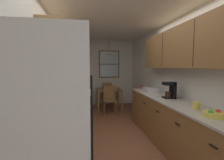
{
  "coord_description": "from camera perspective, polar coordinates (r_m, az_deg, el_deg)",
  "views": [
    {
      "loc": [
        -0.6,
        -2.61,
        1.52
      ],
      "look_at": [
        0.05,
        1.29,
        1.18
      ],
      "focal_mm": 24.92,
      "sensor_mm": 36.0,
      "label": 1
    }
  ],
  "objects": [
    {
      "name": "dining_chair_far",
      "position": [
        6.23,
        -1.91,
        -4.56
      ],
      "size": [
        0.42,
        0.42,
        0.9
      ],
      "color": "brown",
      "rests_on": "ground"
    },
    {
      "name": "counter_right",
      "position": [
        3.26,
        21.23,
        -14.62
      ],
      "size": [
        0.64,
        3.23,
        0.9
      ],
      "color": "brown",
      "rests_on": "ground"
    },
    {
      "name": "dining_chair_near",
      "position": [
        5.09,
        -0.94,
        -6.69
      ],
      "size": [
        0.41,
        0.41,
        0.9
      ],
      "color": "brown",
      "rests_on": "ground"
    },
    {
      "name": "upper_cabinets_left",
      "position": [
        3.42,
        -18.85,
        10.35
      ],
      "size": [
        0.33,
        2.04,
        0.75
      ],
      "color": "brown"
    },
    {
      "name": "table_serving_bowl",
      "position": [
        5.67,
        -1.38,
        -2.92
      ],
      "size": [
        0.22,
        0.22,
        0.06
      ],
      "primitive_type": "cylinder",
      "color": "#E0D14C",
      "rests_on": "dining_table"
    },
    {
      "name": "dish_towel",
      "position": [
        2.49,
        -10.14,
        -19.43
      ],
      "size": [
        0.02,
        0.16,
        0.24
      ],
      "primitive_type": "cube",
      "color": "silver"
    },
    {
      "name": "storage_canister",
      "position": [
        2.73,
        -17.86,
        -6.64
      ],
      "size": [
        0.11,
        0.11,
        0.18
      ],
      "color": "#265999",
      "rests_on": "counter_left"
    },
    {
      "name": "wall_right",
      "position": [
        4.11,
        18.84,
        1.18
      ],
      "size": [
        0.1,
        9.0,
        2.55
      ],
      "primitive_type": "cube",
      "color": "silver",
      "rests_on": "ground"
    },
    {
      "name": "ceiling_slab",
      "position": [
        3.81,
        -0.06,
        21.14
      ],
      "size": [
        4.4,
        9.0,
        0.08
      ],
      "primitive_type": "cube",
      "color": "white"
    },
    {
      "name": "fruit_bowl",
      "position": [
        2.35,
        33.25,
        -10.37
      ],
      "size": [
        0.25,
        0.25,
        0.09
      ],
      "color": "#E5D14C",
      "rests_on": "counter_right"
    },
    {
      "name": "wall_back",
      "position": [
        6.3,
        -4.02,
        2.63
      ],
      "size": [
        4.4,
        0.1,
        2.55
      ],
      "primitive_type": "cube",
      "color": "silver",
      "rests_on": "ground"
    },
    {
      "name": "ground_plane",
      "position": [
        3.97,
        -0.06,
        -17.69
      ],
      "size": [
        12.0,
        12.0,
        0.0
      ],
      "primitive_type": "plane",
      "color": "brown"
    },
    {
      "name": "mug_by_coffeemaker",
      "position": [
        4.43,
        11.0,
        -2.67
      ],
      "size": [
        0.12,
        0.08,
        0.09
      ],
      "color": "#BF3F33",
      "rests_on": "counter_right"
    },
    {
      "name": "microwave_over_range",
      "position": [
        2.18,
        -23.14,
        7.17
      ],
      "size": [
        0.39,
        0.57,
        0.31
      ],
      "color": "silver"
    },
    {
      "name": "trash_bin",
      "position": [
        4.81,
        -10.53,
        -9.45
      ],
      "size": [
        0.3,
        0.3,
        0.68
      ],
      "primitive_type": "cylinder",
      "color": "#3F3F42",
      "rests_on": "ground"
    },
    {
      "name": "pendant_light",
      "position": [
        5.59,
        -1.19,
        9.88
      ],
      "size": [
        0.31,
        0.31,
        0.59
      ],
      "color": "black"
    },
    {
      "name": "coffee_maker",
      "position": [
        3.28,
        20.65,
        -3.37
      ],
      "size": [
        0.22,
        0.18,
        0.32
      ],
      "color": "black",
      "rests_on": "counter_right"
    },
    {
      "name": "mug_spare",
      "position": [
        2.62,
        28.41,
        -8.25
      ],
      "size": [
        0.13,
        0.09,
        0.11
      ],
      "color": "#E5CC4C",
      "rests_on": "counter_right"
    },
    {
      "name": "stove_range",
      "position": [
        2.4,
        -19.31,
        -21.42
      ],
      "size": [
        0.66,
        0.62,
        1.1
      ],
      "color": "silver",
      "rests_on": "ground"
    },
    {
      "name": "upper_cabinets_right",
      "position": [
        3.14,
        24.77,
        10.83
      ],
      "size": [
        0.33,
        2.91,
        0.74
      ],
      "color": "brown"
    },
    {
      "name": "refrigerator",
      "position": [
        1.58,
        -22.13,
        -18.18
      ],
      "size": [
        0.75,
        0.74,
        1.83
      ],
      "color": "white",
      "rests_on": "ground"
    },
    {
      "name": "back_window",
      "position": [
        6.26,
        -1.03,
        5.82
      ],
      "size": [
        0.82,
        0.05,
        1.08
      ],
      "color": "brown"
    },
    {
      "name": "counter_left",
      "position": [
        3.59,
        -15.82,
        -12.65
      ],
      "size": [
        0.64,
        1.96,
        0.9
      ],
      "color": "brown",
      "rests_on": "ground"
    },
    {
      "name": "dining_table",
      "position": [
        5.65,
        -1.16,
        -4.52
      ],
      "size": [
        0.87,
        0.74,
        0.72
      ],
      "color": "olive",
      "rests_on": "ground"
    },
    {
      "name": "dish_rack",
      "position": [
        3.92,
        13.87,
        -3.65
      ],
      "size": [
        0.28,
        0.34,
        0.1
      ],
      "primitive_type": "cube",
      "color": "silver",
      "rests_on": "counter_right"
    },
    {
      "name": "wall_left",
      "position": [
        3.7,
        -21.17,
        0.72
      ],
      "size": [
        0.1,
        9.0,
        2.55
      ],
      "primitive_type": "cube",
      "color": "silver",
      "rests_on": "ground"
    }
  ]
}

